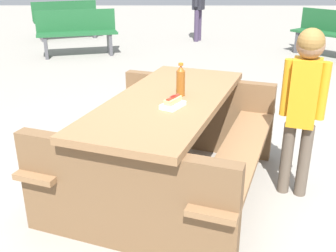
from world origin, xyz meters
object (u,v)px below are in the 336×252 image
at_px(picnic_table, 168,136).
at_px(hotdog_tray, 173,103).
at_px(park_bench_near, 332,33).
at_px(child_in_coat, 304,93).
at_px(park_bench_far, 77,32).
at_px(park_bench_mid, 66,19).
at_px(soda_bottle, 181,81).

xyz_separation_m(picnic_table, hotdog_tray, (0.21, 0.03, 0.34)).
bearing_deg(park_bench_near, hotdog_tray, -31.08).
relative_size(picnic_table, child_in_coat, 1.72).
relative_size(park_bench_near, park_bench_far, 0.91).
bearing_deg(park_bench_far, child_in_coat, 28.46).
bearing_deg(park_bench_near, park_bench_mid, -109.76).
xyz_separation_m(hotdog_tray, park_bench_mid, (-7.04, -2.46, -0.33)).
height_order(soda_bottle, park_bench_far, soda_bottle).
relative_size(soda_bottle, child_in_coat, 0.19).
bearing_deg(park_bench_far, picnic_table, 19.63).
height_order(park_bench_near, park_bench_mid, same).
relative_size(picnic_table, soda_bottle, 8.87).
xyz_separation_m(soda_bottle, child_in_coat, (0.13, 0.87, -0.05)).
height_order(hotdog_tray, park_bench_near, park_bench_near).
distance_m(picnic_table, park_bench_far, 5.24).
relative_size(hotdog_tray, park_bench_far, 0.14).
relative_size(soda_bottle, park_bench_mid, 0.16).
distance_m(soda_bottle, park_bench_near, 5.67).
bearing_deg(park_bench_mid, park_bench_far, 19.35).
bearing_deg(park_bench_mid, soda_bottle, 20.37).
height_order(soda_bottle, park_bench_mid, soda_bottle).
distance_m(park_bench_near, park_bench_mid, 5.86).
height_order(hotdog_tray, park_bench_far, park_bench_far).
xyz_separation_m(soda_bottle, park_bench_far, (-4.89, -1.85, -0.41)).
relative_size(soda_bottle, hotdog_tray, 1.16).
bearing_deg(park_bench_mid, hotdog_tray, 19.25).
xyz_separation_m(soda_bottle, park_bench_near, (-4.80, 2.99, -0.41)).
relative_size(soda_bottle, park_bench_far, 0.16).
distance_m(park_bench_mid, park_bench_far, 2.01).
relative_size(hotdog_tray, park_bench_near, 0.15).
distance_m(soda_bottle, child_in_coat, 0.88).
relative_size(park_bench_mid, park_bench_far, 0.99).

